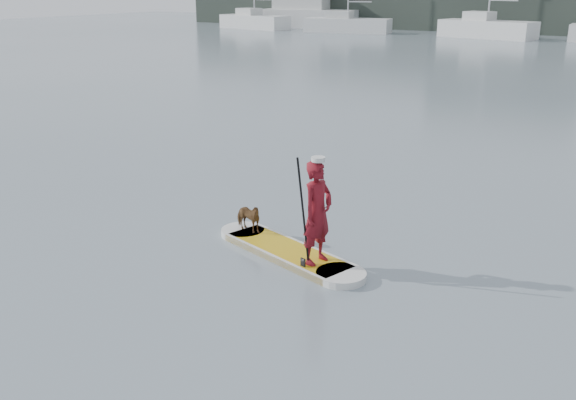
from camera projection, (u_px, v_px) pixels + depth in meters
The scene contains 10 objects.
ground at pixel (363, 208), 13.23m from camera, with size 140.00×140.00×0.00m, color slate.
paddleboard at pixel (288, 252), 10.93m from camera, with size 3.19×1.53×0.12m.
paddler at pixel (317, 213), 10.14m from camera, with size 0.62×0.40×1.69m, color maroon.
white_cap at pixel (318, 159), 9.86m from camera, with size 0.22×0.22×0.07m, color silver.
dog at pixel (248, 217), 11.60m from camera, with size 0.29×0.65×0.55m, color #532F1C.
paddle at pixel (303, 227), 10.02m from camera, with size 0.12×0.30×2.00m.
sailboat_a at pixel (254, 21), 64.54m from camera, with size 8.08×3.87×11.25m.
sailboat_b at pixel (347, 24), 59.58m from camera, with size 8.20×3.69×11.76m.
sailboat_c at pixel (486, 28), 53.74m from camera, with size 8.31×4.21×11.39m.
motor_yacht_b at pixel (306, 9), 66.33m from camera, with size 10.39×4.63×6.63m.
Camera 1 is at (5.16, -11.46, 4.42)m, focal length 40.00 mm.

